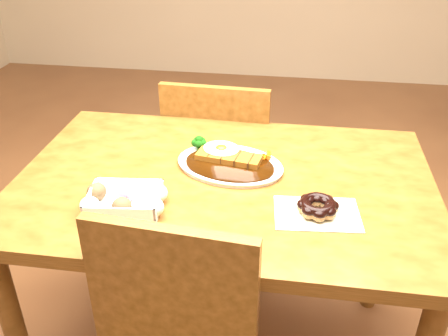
# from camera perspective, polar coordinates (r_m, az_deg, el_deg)

# --- Properties ---
(table) EXTENTS (1.20, 0.80, 0.75)m
(table) POSITION_cam_1_polar(r_m,az_deg,el_deg) (1.49, 0.01, -4.42)
(table) COLOR #4E2E0F
(table) RESTS_ON ground
(chair_far) EXTENTS (0.44, 0.44, 0.87)m
(chair_far) POSITION_cam_1_polar(r_m,az_deg,el_deg) (2.05, -0.30, 0.19)
(chair_far) COLOR #4E2E0F
(chair_far) RESTS_ON ground
(katsu_curry_plate) EXTENTS (0.36, 0.30, 0.06)m
(katsu_curry_plate) POSITION_cam_1_polar(r_m,az_deg,el_deg) (1.49, 0.52, 0.75)
(katsu_curry_plate) COLOR white
(katsu_curry_plate) RESTS_ON table
(donut_box) EXTENTS (0.22, 0.16, 0.05)m
(donut_box) POSITION_cam_1_polar(r_m,az_deg,el_deg) (1.32, -11.29, -3.63)
(donut_box) COLOR white
(donut_box) RESTS_ON table
(pon_de_ring) EXTENTS (0.23, 0.17, 0.04)m
(pon_de_ring) POSITION_cam_1_polar(r_m,az_deg,el_deg) (1.30, 10.66, -4.42)
(pon_de_ring) COLOR silver
(pon_de_ring) RESTS_ON table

